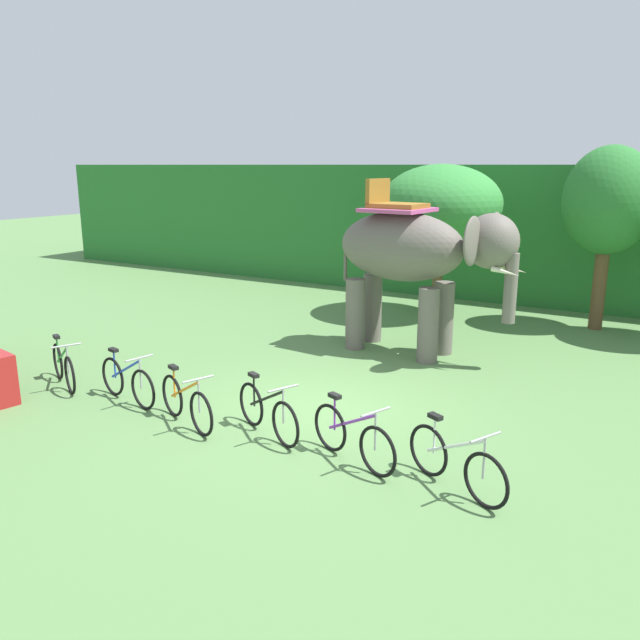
{
  "coord_description": "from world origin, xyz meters",
  "views": [
    {
      "loc": [
        5.05,
        -8.62,
        4.07
      ],
      "look_at": [
        -0.56,
        1.0,
        1.3
      ],
      "focal_mm": 35.13,
      "sensor_mm": 36.0,
      "label": 1
    }
  ],
  "objects_px": {
    "bike_green": "(64,366)",
    "bike_white": "(455,462)",
    "bike_orange": "(186,403)",
    "tree_left": "(441,205)",
    "bike_purple": "(353,437)",
    "elephant": "(415,254)",
    "tree_far_right": "(608,202)",
    "bike_blue": "(127,381)",
    "bike_black": "(267,412)"
  },
  "relations": [
    {
      "from": "bike_green",
      "to": "bike_white",
      "type": "xyz_separation_m",
      "value": [
        7.63,
        -0.07,
        0.0
      ]
    },
    {
      "from": "bike_orange",
      "to": "bike_white",
      "type": "height_order",
      "value": "same"
    },
    {
      "from": "tree_left",
      "to": "bike_green",
      "type": "distance_m",
      "value": 10.1
    },
    {
      "from": "tree_left",
      "to": "bike_purple",
      "type": "relative_size",
      "value": 2.55
    },
    {
      "from": "elephant",
      "to": "bike_white",
      "type": "bearing_deg",
      "value": -62.6
    },
    {
      "from": "tree_far_right",
      "to": "bike_orange",
      "type": "distance_m",
      "value": 11.36
    },
    {
      "from": "bike_blue",
      "to": "bike_white",
      "type": "xyz_separation_m",
      "value": [
        5.97,
        -0.09,
        0.0
      ]
    },
    {
      "from": "elephant",
      "to": "bike_black",
      "type": "bearing_deg",
      "value": -92.74
    },
    {
      "from": "tree_far_right",
      "to": "bike_green",
      "type": "relative_size",
      "value": 2.92
    },
    {
      "from": "bike_orange",
      "to": "bike_purple",
      "type": "bearing_deg",
      "value": 3.7
    },
    {
      "from": "elephant",
      "to": "bike_white",
      "type": "height_order",
      "value": "elephant"
    },
    {
      "from": "tree_far_right",
      "to": "bike_purple",
      "type": "bearing_deg",
      "value": -101.35
    },
    {
      "from": "bike_white",
      "to": "bike_orange",
      "type": "bearing_deg",
      "value": -177.85
    },
    {
      "from": "bike_blue",
      "to": "bike_orange",
      "type": "bearing_deg",
      "value": -9.03
    },
    {
      "from": "bike_black",
      "to": "bike_white",
      "type": "relative_size",
      "value": 1.02
    },
    {
      "from": "elephant",
      "to": "bike_blue",
      "type": "distance_m",
      "value": 6.43
    },
    {
      "from": "bike_black",
      "to": "bike_white",
      "type": "bearing_deg",
      "value": -3.16
    },
    {
      "from": "tree_far_right",
      "to": "bike_purple",
      "type": "relative_size",
      "value": 2.82
    },
    {
      "from": "bike_purple",
      "to": "tree_far_right",
      "type": "bearing_deg",
      "value": 78.65
    },
    {
      "from": "bike_green",
      "to": "bike_blue",
      "type": "relative_size",
      "value": 0.93
    },
    {
      "from": "tree_left",
      "to": "bike_purple",
      "type": "height_order",
      "value": "tree_left"
    },
    {
      "from": "bike_green",
      "to": "bike_black",
      "type": "height_order",
      "value": "same"
    },
    {
      "from": "bike_black",
      "to": "bike_green",
      "type": "bearing_deg",
      "value": -178.78
    },
    {
      "from": "tree_left",
      "to": "bike_black",
      "type": "distance_m",
      "value": 9.14
    },
    {
      "from": "bike_orange",
      "to": "tree_far_right",
      "type": "bearing_deg",
      "value": 63.92
    },
    {
      "from": "tree_left",
      "to": "bike_white",
      "type": "relative_size",
      "value": 2.63
    },
    {
      "from": "bike_green",
      "to": "bike_black",
      "type": "distance_m",
      "value": 4.6
    },
    {
      "from": "bike_green",
      "to": "bike_purple",
      "type": "xyz_separation_m",
      "value": [
        6.14,
        -0.05,
        0.0
      ]
    },
    {
      "from": "tree_left",
      "to": "bike_green",
      "type": "xyz_separation_m",
      "value": [
        -4.13,
        -8.82,
        -2.66
      ]
    },
    {
      "from": "tree_left",
      "to": "elephant",
      "type": "relative_size",
      "value": 0.98
    },
    {
      "from": "tree_far_right",
      "to": "bike_black",
      "type": "height_order",
      "value": "tree_far_right"
    },
    {
      "from": "bike_green",
      "to": "bike_blue",
      "type": "distance_m",
      "value": 1.66
    },
    {
      "from": "tree_far_right",
      "to": "bike_black",
      "type": "bearing_deg",
      "value": -110.08
    },
    {
      "from": "tree_far_right",
      "to": "tree_left",
      "type": "bearing_deg",
      "value": -168.22
    },
    {
      "from": "bike_orange",
      "to": "tree_left",
      "type": "bearing_deg",
      "value": 84.44
    },
    {
      "from": "tree_left",
      "to": "tree_far_right",
      "type": "height_order",
      "value": "tree_far_right"
    },
    {
      "from": "tree_far_right",
      "to": "bike_blue",
      "type": "relative_size",
      "value": 2.71
    },
    {
      "from": "elephant",
      "to": "bike_purple",
      "type": "bearing_deg",
      "value": -76.37
    },
    {
      "from": "tree_far_right",
      "to": "bike_green",
      "type": "bearing_deg",
      "value": -129.97
    },
    {
      "from": "bike_white",
      "to": "bike_blue",
      "type": "bearing_deg",
      "value": 179.16
    },
    {
      "from": "bike_orange",
      "to": "bike_green",
      "type": "bearing_deg",
      "value": 175.88
    },
    {
      "from": "tree_left",
      "to": "bike_black",
      "type": "height_order",
      "value": "tree_left"
    },
    {
      "from": "bike_green",
      "to": "bike_purple",
      "type": "bearing_deg",
      "value": -0.44
    },
    {
      "from": "bike_white",
      "to": "elephant",
      "type": "bearing_deg",
      "value": 117.4
    },
    {
      "from": "bike_blue",
      "to": "bike_orange",
      "type": "distance_m",
      "value": 1.61
    },
    {
      "from": "bike_black",
      "to": "bike_white",
      "type": "height_order",
      "value": "same"
    },
    {
      "from": "bike_green",
      "to": "bike_black",
      "type": "bearing_deg",
      "value": 1.22
    },
    {
      "from": "tree_left",
      "to": "bike_orange",
      "type": "xyz_separation_m",
      "value": [
        -0.88,
        -9.06,
        -2.66
      ]
    },
    {
      "from": "bike_green",
      "to": "bike_orange",
      "type": "xyz_separation_m",
      "value": [
        3.25,
        -0.23,
        0.0
      ]
    },
    {
      "from": "tree_far_right",
      "to": "elephant",
      "type": "bearing_deg",
      "value": -126.68
    }
  ]
}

